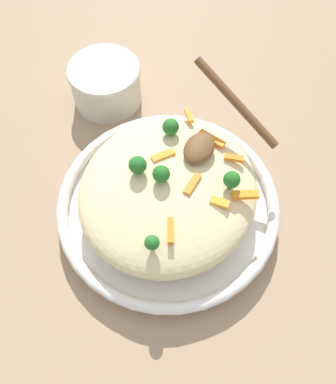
% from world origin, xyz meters
% --- Properties ---
extents(ground_plane, '(2.40, 2.40, 0.00)m').
position_xyz_m(ground_plane, '(0.00, 0.00, 0.00)').
color(ground_plane, '#9E7F60').
extents(serving_bowl, '(0.33, 0.33, 0.04)m').
position_xyz_m(serving_bowl, '(0.00, 0.00, 0.02)').
color(serving_bowl, white).
rests_on(serving_bowl, ground_plane).
extents(pasta_mound, '(0.27, 0.25, 0.07)m').
position_xyz_m(pasta_mound, '(0.00, 0.00, 0.07)').
color(pasta_mound, beige).
rests_on(pasta_mound, serving_bowl).
extents(carrot_piece_0, '(0.02, 0.04, 0.01)m').
position_xyz_m(carrot_piece_0, '(-0.09, 0.02, 0.10)').
color(carrot_piece_0, orange).
rests_on(carrot_piece_0, pasta_mound).
extents(carrot_piece_1, '(0.03, 0.01, 0.01)m').
position_xyz_m(carrot_piece_1, '(-0.01, 0.03, 0.10)').
color(carrot_piece_1, orange).
rests_on(carrot_piece_1, pasta_mound).
extents(carrot_piece_2, '(0.02, 0.03, 0.01)m').
position_xyz_m(carrot_piece_2, '(-0.07, 0.06, 0.10)').
color(carrot_piece_2, orange).
rests_on(carrot_piece_2, pasta_mound).
extents(carrot_piece_3, '(0.01, 0.03, 0.01)m').
position_xyz_m(carrot_piece_3, '(-0.00, 0.08, 0.10)').
color(carrot_piece_3, orange).
rests_on(carrot_piece_3, pasta_mound).
extents(carrot_piece_4, '(0.03, 0.03, 0.01)m').
position_xyz_m(carrot_piece_4, '(-0.03, -0.02, 0.10)').
color(carrot_piece_4, orange).
rests_on(carrot_piece_4, pasta_mound).
extents(carrot_piece_5, '(0.03, 0.02, 0.01)m').
position_xyz_m(carrot_piece_5, '(0.07, 0.04, 0.10)').
color(carrot_piece_5, orange).
rests_on(carrot_piece_5, pasta_mound).
extents(carrot_piece_6, '(0.02, 0.02, 0.01)m').
position_xyz_m(carrot_piece_6, '(-0.11, -0.02, 0.10)').
color(carrot_piece_6, orange).
rests_on(carrot_piece_6, pasta_mound).
extents(carrot_piece_7, '(0.03, 0.04, 0.01)m').
position_xyz_m(carrot_piece_7, '(-0.03, 0.10, 0.10)').
color(carrot_piece_7, orange).
rests_on(carrot_piece_7, pasta_mound).
extents(broccoli_floret_0, '(0.02, 0.02, 0.03)m').
position_xyz_m(broccoli_floret_0, '(-0.03, 0.08, 0.11)').
color(broccoli_floret_0, '#205B1C').
rests_on(broccoli_floret_0, pasta_mound).
extents(broccoli_floret_1, '(0.02, 0.02, 0.03)m').
position_xyz_m(broccoli_floret_1, '(0.01, -0.04, 0.12)').
color(broccoli_floret_1, '#205B1C').
rests_on(broccoli_floret_1, pasta_mound).
extents(broccoli_floret_2, '(0.02, 0.02, 0.03)m').
position_xyz_m(broccoli_floret_2, '(-0.07, -0.03, 0.11)').
color(broccoli_floret_2, '#205B1C').
rests_on(broccoli_floret_2, pasta_mound).
extents(broccoli_floret_3, '(0.02, 0.02, 0.03)m').
position_xyz_m(broccoli_floret_3, '(0.01, -0.01, 0.12)').
color(broccoli_floret_3, '#205B1C').
rests_on(broccoli_floret_3, pasta_mound).
extents(broccoli_floret_4, '(0.02, 0.02, 0.02)m').
position_xyz_m(broccoli_floret_4, '(0.09, 0.03, 0.11)').
color(broccoli_floret_4, '#205B1C').
rests_on(broccoli_floret_4, pasta_mound).
extents(serving_spoon, '(0.13, 0.15, 0.08)m').
position_xyz_m(serving_spoon, '(-0.08, 0.03, 0.12)').
color(serving_spoon, brown).
rests_on(serving_spoon, pasta_mound).
extents(companion_bowl, '(0.13, 0.13, 0.07)m').
position_xyz_m(companion_bowl, '(-0.15, -0.21, 0.04)').
color(companion_bowl, beige).
rests_on(companion_bowl, ground_plane).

